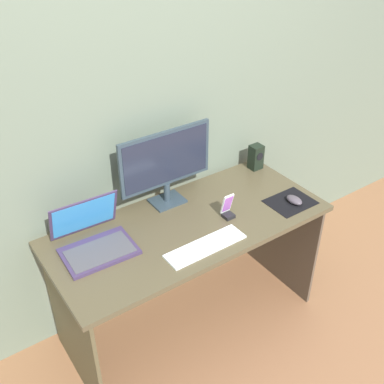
{
  "coord_description": "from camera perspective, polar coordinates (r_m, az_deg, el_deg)",
  "views": [
    {
      "loc": [
        -1.08,
        -1.57,
        2.18
      ],
      "look_at": [
        0.0,
        -0.02,
        0.93
      ],
      "focal_mm": 43.33,
      "sensor_mm": 36.0,
      "label": 1
    }
  ],
  "objects": [
    {
      "name": "monitor",
      "position": [
        2.42,
        -3.22,
        3.58
      ],
      "size": [
        0.54,
        0.14,
        0.43
      ],
      "color": "#2C3B45",
      "rests_on": "desk"
    },
    {
      "name": "speaker_right",
      "position": [
        2.85,
        7.86,
        4.29
      ],
      "size": [
        0.07,
        0.07,
        0.15
      ],
      "color": "black",
      "rests_on": "desk"
    },
    {
      "name": "keyboard_external",
      "position": [
        2.24,
        1.68,
        -6.69
      ],
      "size": [
        0.42,
        0.12,
        0.01
      ],
      "primitive_type": "cube",
      "rotation": [
        0.0,
        0.0,
        0.01
      ],
      "color": "white",
      "rests_on": "desk"
    },
    {
      "name": "wall_back",
      "position": [
        2.41,
        -5.54,
        10.57
      ],
      "size": [
        6.0,
        0.04,
        2.5
      ],
      "primitive_type": "cube",
      "color": "slate",
      "rests_on": "ground_plane"
    },
    {
      "name": "phone_in_dock",
      "position": [
        2.42,
        4.41,
        -2.11
      ],
      "size": [
        0.06,
        0.06,
        0.14
      ],
      "color": "black",
      "rests_on": "desk"
    },
    {
      "name": "ground_plane",
      "position": [
        2.9,
        -0.28,
        -15.46
      ],
      "size": [
        8.0,
        8.0,
        0.0
      ],
      "primitive_type": "plane",
      "color": "#916240"
    },
    {
      "name": "laptop",
      "position": [
        2.26,
        -11.98,
        -5.71
      ],
      "size": [
        0.35,
        0.32,
        0.23
      ],
      "color": "#3C2E4E",
      "rests_on": "desk"
    },
    {
      "name": "mouse",
      "position": [
        2.59,
        12.48,
        -0.96
      ],
      "size": [
        0.06,
        0.1,
        0.04
      ],
      "primitive_type": "ellipsoid",
      "rotation": [
        0.0,
        0.0,
        0.03
      ],
      "color": "#4B434C",
      "rests_on": "mousepad"
    },
    {
      "name": "mousepad",
      "position": [
        2.6,
        12.0,
        -1.2
      ],
      "size": [
        0.25,
        0.2,
        0.0
      ],
      "primitive_type": "cube",
      "color": "black",
      "rests_on": "desk"
    },
    {
      "name": "desk",
      "position": [
        2.49,
        -0.32,
        -6.56
      ],
      "size": [
        1.47,
        0.65,
        0.73
      ],
      "color": "#4E4630",
      "rests_on": "ground_plane"
    }
  ]
}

